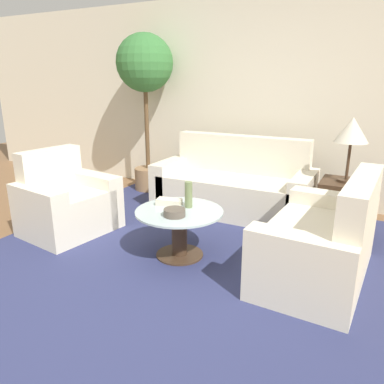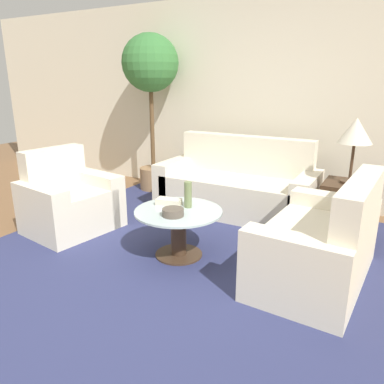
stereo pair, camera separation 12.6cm
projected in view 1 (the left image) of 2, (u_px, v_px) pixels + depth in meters
The scene contains 13 objects.
ground_plane at pixel (132, 291), 2.90m from camera, with size 14.00×14.00×0.00m, color brown.
wall_back at pixel (254, 100), 4.90m from camera, with size 10.00×0.06×2.60m.
rug at pixel (180, 255), 3.48m from camera, with size 3.63×3.65×0.01m.
sofa_main at pixel (234, 188), 4.59m from camera, with size 1.88×0.79×0.90m.
armchair at pixel (66, 205), 3.97m from camera, with size 0.85×0.99×0.87m.
loveseat at pixel (325, 245), 3.01m from camera, with size 0.83×1.35×0.88m.
coffee_table at pixel (179, 227), 3.39m from camera, with size 0.79×0.79×0.44m.
side_table at pixel (343, 207), 3.92m from camera, with size 0.48×0.48×0.56m.
table_lamp at pixel (352, 132), 3.69m from camera, with size 0.33×0.33×0.65m.
potted_plant at pixel (145, 76), 5.09m from camera, with size 0.77×0.77×2.16m.
vase at pixel (189, 195), 3.40m from camera, with size 0.07×0.07×0.24m.
bowl at pixel (175, 212), 3.20m from camera, with size 0.19×0.19×0.06m.
book_stack at pixel (169, 202), 3.48m from camera, with size 0.25×0.16×0.06m.
Camera 1 is at (1.58, -2.05, 1.58)m, focal length 35.00 mm.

